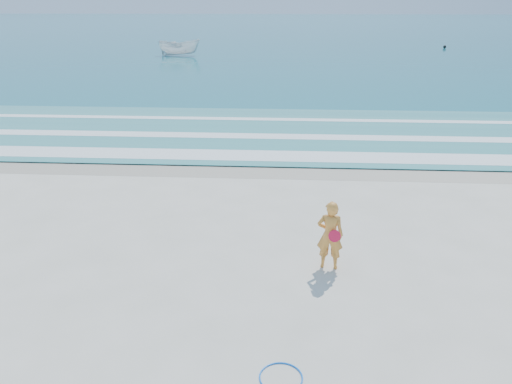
{
  "coord_description": "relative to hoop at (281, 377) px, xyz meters",
  "views": [
    {
      "loc": [
        1.37,
        -7.97,
        5.66
      ],
      "look_at": [
        0.63,
        4.0,
        1.0
      ],
      "focal_mm": 35.0,
      "sensor_mm": 36.0,
      "label": 1
    }
  ],
  "objects": [
    {
      "name": "shallow",
      "position": [
        -1.38,
        15.61,
        0.03
      ],
      "size": [
        400.0,
        10.0,
        0.01
      ],
      "primitive_type": "cube",
      "color": "#59B7AD",
      "rests_on": "ocean"
    },
    {
      "name": "buoy",
      "position": [
        18.97,
        57.55,
        0.21
      ],
      "size": [
        0.37,
        0.37,
        0.37
      ],
      "primitive_type": "sphere",
      "color": "black",
      "rests_on": "ocean"
    },
    {
      "name": "hoop",
      "position": [
        0.0,
        0.0,
        0.0
      ],
      "size": [
        0.87,
        0.87,
        0.03
      ],
      "primitive_type": "torus",
      "rotation": [
        0.0,
        0.0,
        0.28
      ],
      "color": "blue",
      "rests_on": "ground"
    },
    {
      "name": "boat",
      "position": [
        -11.42,
        47.44,
        0.87
      ],
      "size": [
        4.46,
        1.97,
        1.68
      ],
      "primitive_type": "imported",
      "rotation": [
        0.0,
        0.0,
        1.65
      ],
      "color": "white",
      "rests_on": "ocean"
    },
    {
      "name": "woman",
      "position": [
        1.01,
        3.61,
        0.79
      ],
      "size": [
        0.63,
        0.46,
        1.6
      ],
      "color": "orange",
      "rests_on": "ground"
    },
    {
      "name": "foam_near",
      "position": [
        -1.38,
        11.91,
        0.04
      ],
      "size": [
        400.0,
        1.4,
        0.01
      ],
      "primitive_type": "cube",
      "color": "white",
      "rests_on": "shallow"
    },
    {
      "name": "ground",
      "position": [
        -1.38,
        1.61,
        -0.01
      ],
      "size": [
        400.0,
        400.0,
        0.0
      ],
      "primitive_type": "plane",
      "color": "silver",
      "rests_on": "ground"
    },
    {
      "name": "wet_sand",
      "position": [
        -1.38,
        10.61,
        -0.01
      ],
      "size": [
        400.0,
        2.4,
        0.0
      ],
      "primitive_type": "cube",
      "color": "#B2A893",
      "rests_on": "ground"
    },
    {
      "name": "foam_mid",
      "position": [
        -1.38,
        14.81,
        0.04
      ],
      "size": [
        400.0,
        0.9,
        0.01
      ],
      "primitive_type": "cube",
      "color": "white",
      "rests_on": "shallow"
    },
    {
      "name": "foam_far",
      "position": [
        -1.38,
        18.11,
        0.04
      ],
      "size": [
        400.0,
        0.6,
        0.01
      ],
      "primitive_type": "cube",
      "color": "white",
      "rests_on": "shallow"
    },
    {
      "name": "ocean",
      "position": [
        -1.38,
        106.61,
        0.01
      ],
      "size": [
        400.0,
        190.0,
        0.04
      ],
      "primitive_type": "cube",
      "color": "#19727F",
      "rests_on": "ground"
    }
  ]
}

